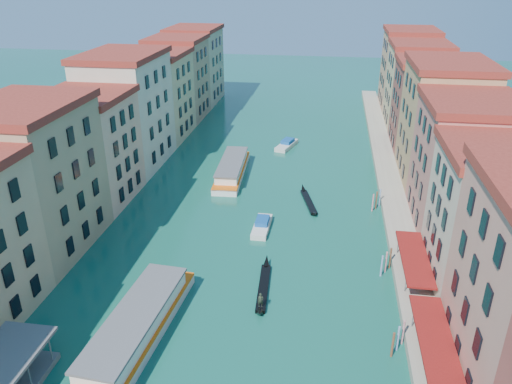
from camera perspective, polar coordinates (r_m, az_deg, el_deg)
left_bank_palazzos at (r=90.86m, az=-15.95°, el=7.47°), size 12.80×128.40×21.00m
right_bank_palazzos at (r=85.37m, az=21.15°, el=5.69°), size 12.80×128.40×21.00m
quay at (r=87.20m, az=15.12°, el=0.37°), size 4.00×140.00×1.00m
restaurant_awnings at (r=50.44m, az=20.11°, el=-16.69°), size 3.20×44.55×3.12m
mooring_poles_right at (r=55.33m, az=15.59°, el=-14.05°), size 1.44×54.24×3.20m
vaporetto_near at (r=53.92m, az=-13.50°, el=-14.77°), size 6.42×21.74×3.19m
vaporetto_far at (r=90.63m, az=-2.77°, el=2.70°), size 5.21×18.99×2.80m
gondola_fore at (r=59.88m, az=0.85°, el=-10.73°), size 1.67×12.15×2.42m
gondola_far at (r=80.69m, az=6.00°, el=-1.02°), size 3.72×11.15×1.60m
motorboat_mid at (r=72.44m, az=0.68°, el=-3.82°), size 2.28×6.95×1.43m
motorboat_far at (r=105.23m, az=3.54°, el=5.46°), size 4.43×7.90×1.56m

